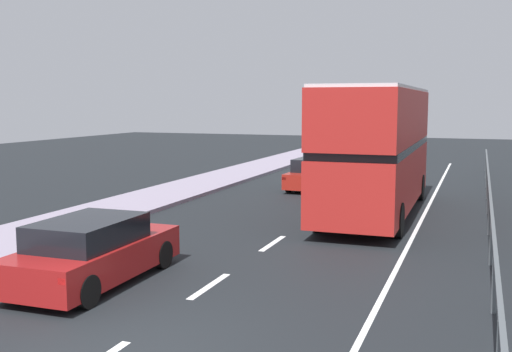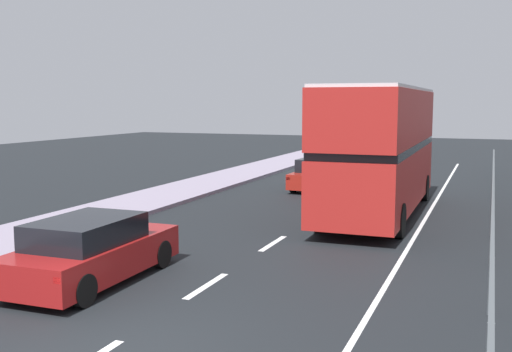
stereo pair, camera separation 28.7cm
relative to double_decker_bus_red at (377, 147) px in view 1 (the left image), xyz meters
The scene contains 6 objects.
ground_plane 13.31m from the double_decker_bus_red, 98.42° to the right, with size 73.08×120.00×0.10m, color black.
lane_paint_markings 5.06m from the double_decker_bus_red, 86.66° to the right, with size 3.64×46.00×0.01m.
bridge_side_railing 5.55m from the double_decker_bus_red, 47.54° to the right, with size 0.10×42.00×1.10m.
double_decker_bus_red is the anchor object (origin of this frame).
hatchback_car_near 11.15m from the double_decker_bus_red, 113.10° to the right, with size 1.90×4.35×1.41m.
sedan_car_ahead 6.51m from the double_decker_bus_red, 123.01° to the left, with size 2.00×4.52×1.38m.
Camera 1 is at (5.19, -7.78, 3.82)m, focal length 42.63 mm.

